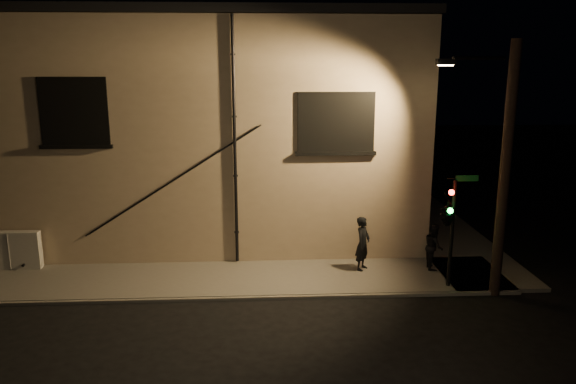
{
  "coord_description": "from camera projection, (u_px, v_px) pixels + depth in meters",
  "views": [
    {
      "loc": [
        -1.03,
        -15.74,
        7.03
      ],
      "look_at": [
        -0.08,
        1.8,
        2.88
      ],
      "focal_mm": 35.0,
      "sensor_mm": 36.0,
      "label": 1
    }
  ],
  "objects": [
    {
      "name": "traffic_signal",
      "position": [
        448.0,
        214.0,
        16.96
      ],
      "size": [
        1.34,
        2.08,
        3.53
      ],
      "color": "black",
      "rests_on": "sidewalk"
    },
    {
      "name": "utility_cabinet",
      "position": [
        11.0,
        250.0,
        18.92
      ],
      "size": [
        1.98,
        0.33,
        1.3
      ],
      "primitive_type": "cube",
      "color": "#B6B2AD",
      "rests_on": "sidewalk"
    },
    {
      "name": "ground",
      "position": [
        294.0,
        298.0,
        16.97
      ],
      "size": [
        90.0,
        90.0,
        0.0
      ],
      "primitive_type": "plane",
      "color": "black"
    },
    {
      "name": "pedestrian_b",
      "position": [
        434.0,
        246.0,
        18.91
      ],
      "size": [
        0.66,
        0.81,
        1.56
      ],
      "primitive_type": "imported",
      "rotation": [
        0.0,
        0.0,
        1.47
      ],
      "color": "black",
      "rests_on": "sidewalk"
    },
    {
      "name": "streetlamp_pole",
      "position": [
        502.0,
        166.0,
        16.39
      ],
      "size": [
        2.04,
        1.4,
        7.61
      ],
      "color": "black",
      "rests_on": "ground"
    },
    {
      "name": "pedestrian_a",
      "position": [
        363.0,
        243.0,
        18.78
      ],
      "size": [
        0.73,
        0.8,
        1.83
      ],
      "primitive_type": "imported",
      "rotation": [
        0.0,
        0.0,
        0.98
      ],
      "color": "black",
      "rests_on": "sidewalk"
    },
    {
      "name": "building",
      "position": [
        213.0,
        121.0,
        24.54
      ],
      "size": [
        16.2,
        12.23,
        8.8
      ],
      "color": "tan",
      "rests_on": "ground"
    },
    {
      "name": "sidewalk",
      "position": [
        319.0,
        248.0,
        21.28
      ],
      "size": [
        21.0,
        16.0,
        0.12
      ],
      "color": "#595550",
      "rests_on": "ground"
    }
  ]
}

